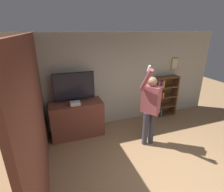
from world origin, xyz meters
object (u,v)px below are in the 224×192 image
object	(u,v)px
game_console	(75,103)
person	(150,105)
television	(74,87)
bookshelf	(163,97)

from	to	relation	value
game_console	person	world-z (taller)	person
television	game_console	size ratio (longest dim) A/B	4.23
game_console	bookshelf	xyz separation A→B (m)	(2.90, 0.36, -0.32)
game_console	person	size ratio (longest dim) A/B	0.12
television	person	distance (m)	1.98
television	person	size ratio (longest dim) A/B	0.51
bookshelf	person	world-z (taller)	person
game_console	person	xyz separation A→B (m)	(1.65, -0.88, 0.07)
bookshelf	person	bearing A→B (deg)	-135.41
bookshelf	person	distance (m)	1.80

